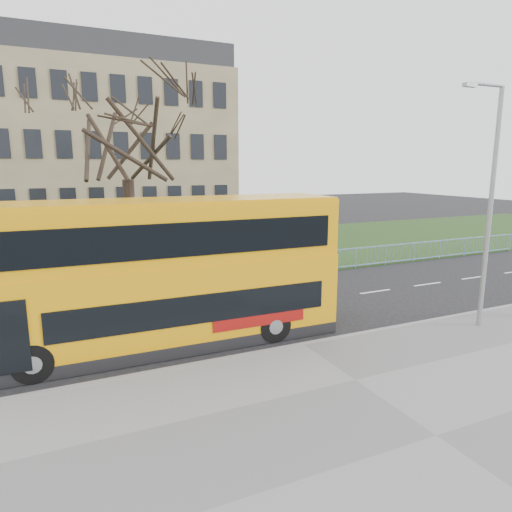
% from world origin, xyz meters
% --- Properties ---
extents(ground, '(120.00, 120.00, 0.00)m').
position_xyz_m(ground, '(0.00, 0.00, 0.00)').
color(ground, black).
rests_on(ground, ground).
extents(pavement, '(80.00, 10.50, 0.12)m').
position_xyz_m(pavement, '(0.00, -6.75, 0.06)').
color(pavement, slate).
rests_on(pavement, ground).
extents(kerb, '(80.00, 0.20, 0.14)m').
position_xyz_m(kerb, '(0.00, -1.55, 0.07)').
color(kerb, gray).
rests_on(kerb, ground).
extents(grass_verge, '(80.00, 15.40, 0.08)m').
position_xyz_m(grass_verge, '(0.00, 14.30, 0.04)').
color(grass_verge, '#1F3A15').
rests_on(grass_verge, ground).
extents(guard_railing, '(40.00, 0.12, 1.10)m').
position_xyz_m(guard_railing, '(0.00, 6.60, 0.55)').
color(guard_railing, '#7698D1').
rests_on(guard_railing, ground).
extents(bare_tree, '(7.71, 7.71, 11.02)m').
position_xyz_m(bare_tree, '(-3.00, 10.00, 5.59)').
color(bare_tree, black).
rests_on(bare_tree, grass_verge).
extents(civic_building, '(30.00, 15.00, 14.00)m').
position_xyz_m(civic_building, '(-5.00, 35.00, 7.00)').
color(civic_building, '#7B6B4E').
rests_on(civic_building, ground).
extents(yellow_bus, '(10.42, 2.66, 4.35)m').
position_xyz_m(yellow_bus, '(-3.56, 0.39, 2.33)').
color(yellow_bus, orange).
rests_on(yellow_bus, ground).
extents(street_lamp, '(1.62, 0.21, 7.65)m').
position_xyz_m(street_lamp, '(6.10, -2.57, 4.31)').
color(street_lamp, gray).
rests_on(street_lamp, pavement).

